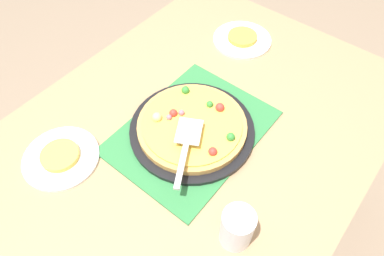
{
  "coord_description": "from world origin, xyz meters",
  "views": [
    {
      "loc": [
        -0.5,
        -0.4,
        1.62
      ],
      "look_at": [
        0.0,
        0.0,
        0.77
      ],
      "focal_mm": 32.95,
      "sensor_mm": 36.0,
      "label": 1
    }
  ],
  "objects_px": {
    "cup_far": "(237,228)",
    "plate_near_left": "(242,40)",
    "served_slice_right": "(60,155)",
    "served_slice_left": "(242,37)",
    "pizza": "(192,125)",
    "plate_far_right": "(61,158)",
    "pizza_server": "(186,145)",
    "pizza_pan": "(192,129)"
  },
  "relations": [
    {
      "from": "cup_far",
      "to": "plate_near_left",
      "type": "bearing_deg",
      "value": 32.45
    },
    {
      "from": "plate_near_left",
      "to": "served_slice_right",
      "type": "relative_size",
      "value": 2.0
    },
    {
      "from": "plate_near_left",
      "to": "served_slice_left",
      "type": "bearing_deg",
      "value": 0.0
    },
    {
      "from": "served_slice_right",
      "to": "cup_far",
      "type": "distance_m",
      "value": 0.54
    },
    {
      "from": "served_slice_right",
      "to": "plate_near_left",
      "type": "bearing_deg",
      "value": -8.28
    },
    {
      "from": "pizza",
      "to": "plate_far_right",
      "type": "distance_m",
      "value": 0.39
    },
    {
      "from": "pizza_server",
      "to": "pizza_pan",
      "type": "bearing_deg",
      "value": 29.11
    },
    {
      "from": "plate_near_left",
      "to": "pizza_server",
      "type": "bearing_deg",
      "value": -162.58
    },
    {
      "from": "pizza",
      "to": "served_slice_left",
      "type": "xyz_separation_m",
      "value": [
        0.46,
        0.12,
        -0.02
      ]
    },
    {
      "from": "served_slice_right",
      "to": "pizza_server",
      "type": "distance_m",
      "value": 0.37
    },
    {
      "from": "plate_near_left",
      "to": "plate_far_right",
      "type": "bearing_deg",
      "value": 171.72
    },
    {
      "from": "pizza_server",
      "to": "pizza",
      "type": "bearing_deg",
      "value": 29.03
    },
    {
      "from": "pizza_pan",
      "to": "plate_far_right",
      "type": "distance_m",
      "value": 0.39
    },
    {
      "from": "served_slice_left",
      "to": "pizza_server",
      "type": "distance_m",
      "value": 0.57
    },
    {
      "from": "pizza_pan",
      "to": "served_slice_left",
      "type": "xyz_separation_m",
      "value": [
        0.46,
        0.12,
        0.01
      ]
    },
    {
      "from": "plate_near_left",
      "to": "pizza_server",
      "type": "xyz_separation_m",
      "value": [
        -0.54,
        -0.17,
        0.06
      ]
    },
    {
      "from": "plate_far_right",
      "to": "served_slice_left",
      "type": "xyz_separation_m",
      "value": [
        0.77,
        -0.11,
        0.01
      ]
    },
    {
      "from": "pizza_pan",
      "to": "plate_near_left",
      "type": "bearing_deg",
      "value": 15.03
    },
    {
      "from": "pizza_server",
      "to": "served_slice_left",
      "type": "bearing_deg",
      "value": 17.42
    },
    {
      "from": "pizza_pan",
      "to": "plate_near_left",
      "type": "relative_size",
      "value": 1.73
    },
    {
      "from": "plate_near_left",
      "to": "served_slice_right",
      "type": "xyz_separation_m",
      "value": [
        -0.77,
        0.11,
        0.01
      ]
    },
    {
      "from": "pizza",
      "to": "plate_far_right",
      "type": "relative_size",
      "value": 1.5
    },
    {
      "from": "pizza_pan",
      "to": "plate_far_right",
      "type": "relative_size",
      "value": 1.73
    },
    {
      "from": "pizza",
      "to": "cup_far",
      "type": "distance_m",
      "value": 0.35
    },
    {
      "from": "plate_near_left",
      "to": "served_slice_left",
      "type": "distance_m",
      "value": 0.01
    },
    {
      "from": "plate_far_right",
      "to": "cup_far",
      "type": "relative_size",
      "value": 1.83
    },
    {
      "from": "plate_near_left",
      "to": "plate_far_right",
      "type": "height_order",
      "value": "same"
    },
    {
      "from": "pizza_pan",
      "to": "pizza_server",
      "type": "bearing_deg",
      "value": -150.89
    },
    {
      "from": "plate_far_right",
      "to": "pizza",
      "type": "bearing_deg",
      "value": -36.84
    },
    {
      "from": "served_slice_left",
      "to": "served_slice_right",
      "type": "distance_m",
      "value": 0.78
    },
    {
      "from": "pizza",
      "to": "cup_far",
      "type": "relative_size",
      "value": 2.75
    },
    {
      "from": "pizza",
      "to": "cup_far",
      "type": "bearing_deg",
      "value": -123.34
    },
    {
      "from": "pizza",
      "to": "plate_far_right",
      "type": "height_order",
      "value": "pizza"
    },
    {
      "from": "plate_near_left",
      "to": "served_slice_left",
      "type": "xyz_separation_m",
      "value": [
        0.0,
        0.0,
        0.01
      ]
    },
    {
      "from": "served_slice_left",
      "to": "served_slice_right",
      "type": "bearing_deg",
      "value": 171.72
    },
    {
      "from": "pizza",
      "to": "plate_far_right",
      "type": "bearing_deg",
      "value": 143.16
    },
    {
      "from": "pizza_pan",
      "to": "served_slice_right",
      "type": "xyz_separation_m",
      "value": [
        -0.31,
        0.24,
        0.01
      ]
    },
    {
      "from": "pizza_pan",
      "to": "plate_far_right",
      "type": "xyz_separation_m",
      "value": [
        -0.31,
        0.24,
        -0.01
      ]
    },
    {
      "from": "pizza",
      "to": "served_slice_left",
      "type": "bearing_deg",
      "value": 15.02
    },
    {
      "from": "cup_far",
      "to": "served_slice_right",
      "type": "bearing_deg",
      "value": 103.26
    },
    {
      "from": "served_slice_left",
      "to": "pizza",
      "type": "bearing_deg",
      "value": -164.98
    },
    {
      "from": "served_slice_right",
      "to": "pizza_pan",
      "type": "bearing_deg",
      "value": -36.93
    }
  ]
}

